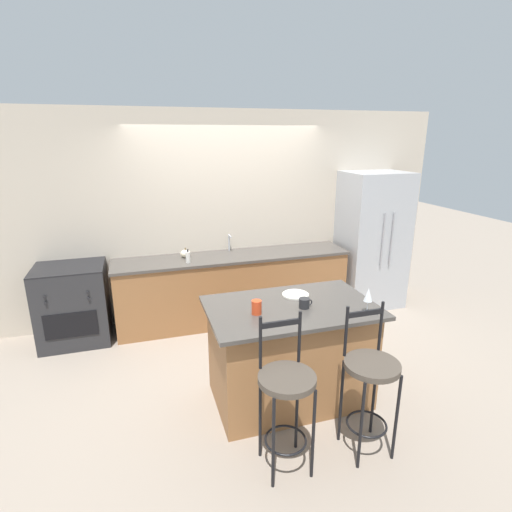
# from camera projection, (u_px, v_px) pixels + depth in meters

# --- Properties ---
(ground_plane) EXTENTS (18.00, 18.00, 0.00)m
(ground_plane) POSITION_uv_depth(u_px,v_px,m) (241.00, 330.00, 5.08)
(ground_plane) COLOR gray
(wall_back) EXTENTS (6.00, 0.07, 2.70)m
(wall_back) POSITION_uv_depth(u_px,v_px,m) (227.00, 216.00, 5.31)
(wall_back) COLOR beige
(wall_back) RESTS_ON ground_plane
(back_counter) EXTENTS (3.02, 0.66, 0.90)m
(back_counter) POSITION_uv_depth(u_px,v_px,m) (234.00, 287.00, 5.28)
(back_counter) COLOR #936038
(back_counter) RESTS_ON ground_plane
(sink_faucet) EXTENTS (0.02, 0.13, 0.22)m
(sink_faucet) POSITION_uv_depth(u_px,v_px,m) (229.00, 241.00, 5.29)
(sink_faucet) COLOR #ADAFB5
(sink_faucet) RESTS_ON back_counter
(kitchen_island) EXTENTS (1.49, 0.93, 0.94)m
(kitchen_island) POSITION_uv_depth(u_px,v_px,m) (290.00, 353.00, 3.65)
(kitchen_island) COLOR #936038
(kitchen_island) RESTS_ON ground_plane
(refrigerator) EXTENTS (0.86, 0.72, 1.90)m
(refrigerator) POSITION_uv_depth(u_px,v_px,m) (371.00, 240.00, 5.65)
(refrigerator) COLOR #ADAFB5
(refrigerator) RESTS_ON ground_plane
(oven_range) EXTENTS (0.77, 0.66, 0.94)m
(oven_range) POSITION_uv_depth(u_px,v_px,m) (73.00, 304.00, 4.70)
(oven_range) COLOR #28282B
(oven_range) RESTS_ON ground_plane
(bar_stool_near) EXTENTS (0.41, 0.41, 1.18)m
(bar_stool_near) POSITION_uv_depth(u_px,v_px,m) (286.00, 392.00, 2.82)
(bar_stool_near) COLOR black
(bar_stool_near) RESTS_ON ground_plane
(bar_stool_far) EXTENTS (0.41, 0.41, 1.18)m
(bar_stool_far) POSITION_uv_depth(u_px,v_px,m) (370.00, 378.00, 2.99)
(bar_stool_far) COLOR black
(bar_stool_far) RESTS_ON ground_plane
(dinner_plate) EXTENTS (0.25, 0.25, 0.02)m
(dinner_plate) POSITION_uv_depth(u_px,v_px,m) (296.00, 294.00, 3.74)
(dinner_plate) COLOR beige
(dinner_plate) RESTS_ON kitchen_island
(wine_glass) EXTENTS (0.07, 0.07, 0.22)m
(wine_glass) POSITION_uv_depth(u_px,v_px,m) (368.00, 295.00, 3.34)
(wine_glass) COLOR white
(wine_glass) RESTS_ON kitchen_island
(coffee_mug) EXTENTS (0.12, 0.09, 0.09)m
(coffee_mug) POSITION_uv_depth(u_px,v_px,m) (304.00, 303.00, 3.46)
(coffee_mug) COLOR #232326
(coffee_mug) RESTS_ON kitchen_island
(tumbler_cup) EXTENTS (0.09, 0.09, 0.12)m
(tumbler_cup) POSITION_uv_depth(u_px,v_px,m) (257.00, 307.00, 3.34)
(tumbler_cup) COLOR red
(tumbler_cup) RESTS_ON kitchen_island
(pumpkin_decoration) EXTENTS (0.13, 0.13, 0.12)m
(pumpkin_decoration) POSITION_uv_depth(u_px,v_px,m) (186.00, 253.00, 5.03)
(pumpkin_decoration) COLOR beige
(pumpkin_decoration) RESTS_ON back_counter
(soap_bottle) EXTENTS (0.06, 0.06, 0.17)m
(soap_bottle) POSITION_uv_depth(u_px,v_px,m) (188.00, 257.00, 4.82)
(soap_bottle) COLOR silver
(soap_bottle) RESTS_ON back_counter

